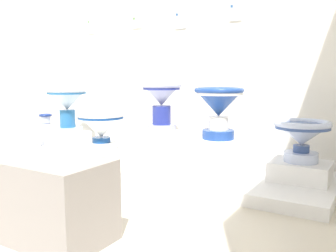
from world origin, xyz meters
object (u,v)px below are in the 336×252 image
plinth_block_leftmost (68,140)px  antique_toilet_broad_patterned (101,125)px  info_placard_fourth (236,11)px  plinth_block_pale_glazed (218,154)px  info_placard_second (137,22)px  antique_toilet_leftmost (67,102)px  info_placard_third (181,20)px  plinth_block_broad_patterned (102,153)px  antique_toilet_squat_floral (302,134)px  antique_toilet_central_ornate (162,99)px  plinth_block_central_ornate (162,146)px  antique_toilet_pale_glazed (219,105)px  decorative_vase_corner (46,134)px  plinth_block_squat_floral (300,171)px  museum_bench (28,194)px  info_placard_first (91,26)px

plinth_block_leftmost → antique_toilet_broad_patterned: antique_toilet_broad_patterned is taller
antique_toilet_broad_patterned → info_placard_fourth: (1.04, 0.52, 0.97)m
antique_toilet_broad_patterned → plinth_block_pale_glazed: antique_toilet_broad_patterned is taller
info_placard_second → plinth_block_leftmost: bearing=-147.5°
antique_toilet_leftmost → info_placard_third: (1.08, 0.38, 0.76)m
plinth_block_broad_patterned → antique_toilet_squat_floral: 1.71m
antique_toilet_central_ornate → antique_toilet_squat_floral: size_ratio=1.08×
plinth_block_leftmost → info_placard_second: size_ratio=2.93×
plinth_block_broad_patterned → antique_toilet_broad_patterned: size_ratio=0.95×
plinth_block_central_ornate → antique_toilet_pale_glazed: bearing=-4.6°
antique_toilet_broad_patterned → decorative_vase_corner: antique_toilet_broad_patterned is taller
plinth_block_broad_patterned → antique_toilet_broad_patterned: 0.25m
plinth_block_squat_floral → antique_toilet_central_ornate: bearing=177.9°
antique_toilet_leftmost → plinth_block_broad_patterned: antique_toilet_leftmost is taller
antique_toilet_leftmost → antique_toilet_pale_glazed: (1.64, -0.02, 0.04)m
plinth_block_central_ornate → museum_bench: 1.43m
antique_toilet_leftmost → info_placard_first: (-0.00, 0.38, 0.78)m
antique_toilet_broad_patterned → info_placard_fourth: info_placard_fourth is taller
info_placard_fourth → plinth_block_pale_glazed: bearing=-85.0°
info_placard_first → info_placard_second: bearing=-0.0°
plinth_block_squat_floral → museum_bench: 1.75m
info_placard_first → plinth_block_central_ornate: bearing=-18.1°
antique_toilet_leftmost → museum_bench: size_ratio=0.47×
info_placard_first → decorative_vase_corner: size_ratio=0.40×
antique_toilet_central_ornate → info_placard_second: info_placard_second is taller
antique_toilet_leftmost → antique_toilet_squat_floral: (2.25, -0.02, -0.13)m
antique_toilet_squat_floral → decorative_vase_corner: size_ratio=0.98×
antique_toilet_central_ornate → info_placard_second: 0.95m
plinth_block_leftmost → plinth_block_pale_glazed: size_ratio=0.88×
plinth_block_leftmost → antique_toilet_central_ornate: size_ratio=0.84×
antique_toilet_broad_patterned → plinth_block_central_ornate: bearing=17.0°
antique_toilet_broad_patterned → plinth_block_squat_floral: size_ratio=1.07×
plinth_block_central_ornate → decorative_vase_corner: bearing=176.3°
antique_toilet_broad_patterned → info_placard_second: size_ratio=3.55×
plinth_block_pale_glazed → antique_toilet_pale_glazed: bearing=45.0°
plinth_block_broad_patterned → antique_toilet_squat_floral: (1.68, 0.12, 0.29)m
plinth_block_central_ornate → plinth_block_pale_glazed: 0.54m
plinth_block_broad_patterned → info_placard_third: info_placard_third is taller
antique_toilet_leftmost → plinth_block_squat_floral: size_ratio=1.11×
plinth_block_squat_floral → antique_toilet_squat_floral: antique_toilet_squat_floral is taller
antique_toilet_broad_patterned → antique_toilet_central_ornate: (0.53, 0.16, 0.24)m
plinth_block_leftmost → decorative_vase_corner: 0.48m
antique_toilet_broad_patterned → plinth_block_squat_floral: bearing=4.1°
info_placard_first → decorative_vase_corner: info_placard_first is taller
antique_toilet_broad_patterned → antique_toilet_pale_glazed: (1.07, 0.12, 0.22)m
antique_toilet_leftmost → info_placard_third: info_placard_third is taller
plinth_block_leftmost → info_placard_first: 1.22m
plinth_block_pale_glazed → plinth_block_squat_floral: size_ratio=1.00×
antique_toilet_leftmost → antique_toilet_broad_patterned: 0.61m
antique_toilet_squat_floral → museum_bench: antique_toilet_squat_floral is taller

